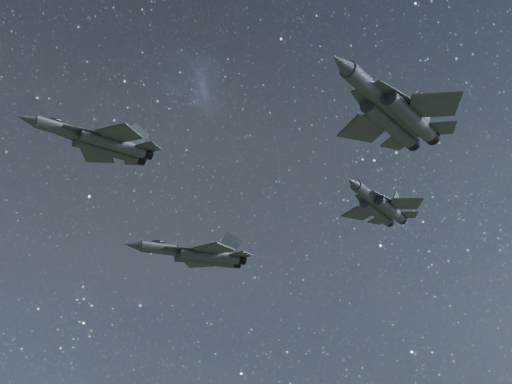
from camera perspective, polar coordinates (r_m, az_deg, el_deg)
jet_lead at (r=69.30m, az=-14.70°, el=4.67°), size 15.69×11.20×4.01m
jet_left at (r=90.74m, az=-5.60°, el=-5.94°), size 19.31×13.16×4.85m
jet_right at (r=56.95m, az=12.86°, el=7.50°), size 18.07×12.23×4.55m
jet_slot at (r=82.77m, az=11.62°, el=-1.27°), size 16.74×11.11×4.26m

